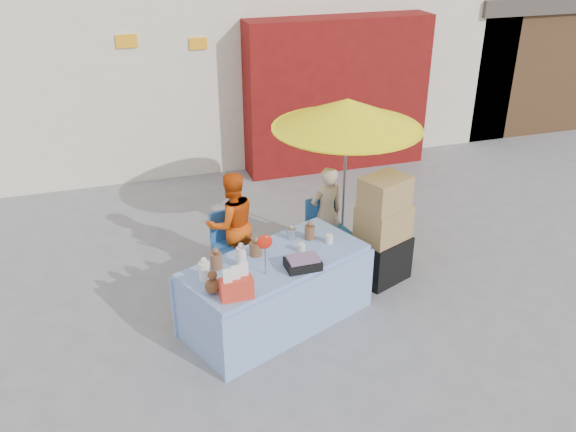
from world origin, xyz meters
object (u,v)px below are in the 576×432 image
object	(u,v)px
vendor_orange	(232,224)
umbrella	(347,114)
chair_left	(236,259)
box_stack	(382,233)
market_table	(276,290)
chair_right	(329,244)
vendor_beige	(326,213)

from	to	relation	value
vendor_orange	umbrella	bearing A→B (deg)	176.17
chair_left	box_stack	bearing A→B (deg)	-28.17
market_table	chair_left	bearing A→B (deg)	78.99
vendor_orange	chair_right	bearing A→B (deg)	164.49
umbrella	box_stack	size ratio (longest dim) A/B	1.51
umbrella	box_stack	bearing A→B (deg)	-79.65
vendor_orange	umbrella	distance (m)	1.97
market_table	chair_right	bearing A→B (deg)	22.69
chair_right	box_stack	world-z (taller)	box_stack
market_table	umbrella	distance (m)	2.40
vendor_beige	chair_left	bearing A→B (deg)	-3.23
vendor_beige	chair_right	bearing A→B (deg)	79.55
vendor_beige	box_stack	distance (m)	0.85
market_table	vendor_orange	size ratio (longest dim) A/B	1.68
market_table	umbrella	size ratio (longest dim) A/B	1.09
market_table	umbrella	bearing A→B (deg)	22.26
market_table	chair_right	xyz separation A→B (m)	(1.04, 1.04, -0.15)
chair_left	chair_right	distance (m)	1.25
vendor_beige	umbrella	world-z (taller)	umbrella
market_table	vendor_beige	distance (m)	1.59
box_stack	vendor_orange	bearing A→B (deg)	157.22
vendor_orange	vendor_beige	bearing A→B (deg)	170.64
umbrella	box_stack	xyz separation A→B (m)	(0.16, -0.87, -1.25)
market_table	chair_right	distance (m)	1.48
umbrella	vendor_orange	bearing A→B (deg)	-174.47
chair_right	umbrella	bearing A→B (deg)	33.87
chair_left	vendor_orange	bearing A→B (deg)	79.55
chair_left	vendor_beige	bearing A→B (deg)	-3.23
chair_left	vendor_orange	xyz separation A→B (m)	(0.00, 0.13, 0.42)
box_stack	umbrella	bearing A→B (deg)	100.35
chair_left	chair_right	size ratio (longest dim) A/B	1.00
chair_right	vendor_orange	xyz separation A→B (m)	(-1.25, 0.13, 0.42)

